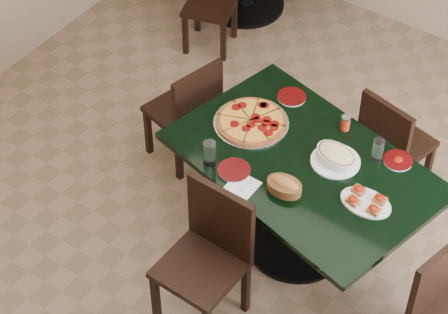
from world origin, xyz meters
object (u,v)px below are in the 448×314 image
Objects in this scene: lasagna_casserole at (336,156)px; chair_right at (446,307)px; chair_near at (209,250)px; chair_left at (189,109)px; main_table at (302,183)px; pepperoni_pizza at (251,122)px; bread_basket at (284,185)px; bruschetta_platter at (366,201)px; chair_far at (391,141)px.

chair_right is at bearing -9.36° from lasagna_casserole.
chair_left is (-0.84, 0.93, -0.05)m from chair_near.
main_table is 3.72× the size of pepperoni_pizza.
bread_basket reaches higher than bruschetta_platter.
bread_basket is at bearing 103.03° from chair_right.
chair_left is at bearing -173.66° from lasagna_casserole.
bread_basket reaches higher than main_table.
main_table is 2.00× the size of chair_right.
chair_left reaches higher than bruschetta_platter.
lasagna_casserole is 0.98× the size of bruschetta_platter.
pepperoni_pizza is at bearing 90.00° from chair_right.
chair_far is at bearing 75.41° from chair_near.
main_table is at bearing 92.24° from bread_basket.
chair_far reaches higher than main_table.
chair_near is 0.87m from pepperoni_pizza.
bread_basket reaches higher than chair_far.
chair_right is 1.86× the size of pepperoni_pizza.
lasagna_casserole reaches higher than chair_far.
lasagna_casserole is (0.58, 0.01, 0.03)m from pepperoni_pizza.
main_table is at bearing 89.63° from chair_right.
main_table is at bearing 84.66° from chair_far.
chair_right is 2.87× the size of bruschetta_platter.
bruschetta_platter is (0.45, -0.08, 0.21)m from main_table.
lasagna_casserole is 0.38m from bread_basket.
bruschetta_platter is at bearing -11.27° from pepperoni_pizza.
bruschetta_platter is (0.22, -0.81, 0.31)m from chair_far.
bruschetta_platter is (0.43, 0.17, -0.02)m from bread_basket.
main_table is 1.85× the size of chair_near.
chair_right reaches higher than bread_basket.
main_table is at bearing 169.83° from bruschetta_platter.
chair_near is (-0.18, -0.70, -0.05)m from main_table.
main_table is 0.29m from lasagna_casserole.
chair_far is at bearing 53.54° from chair_right.
pepperoni_pizza is 1.58× the size of lasagna_casserole.
lasagna_casserole is at bearing 94.94° from chair_far.
bread_basket is (0.20, 0.45, 0.27)m from chair_near.
chair_right reaches higher than chair_left.
chair_near is 2.01× the size of pepperoni_pizza.
bread_basket is at bearing -157.62° from bruschetta_platter.
chair_left is 1.53m from bruschetta_platter.
chair_left is 1.85× the size of pepperoni_pizza.
bruschetta_platter is at bearing 91.94° from chair_left.
chair_right is 1.01× the size of chair_left.
chair_left is at bearing 90.19° from chair_right.
lasagna_casserole and bread_basket have the same top height.
chair_near is 4.27× the size of bread_basket.
chair_right is (0.84, -0.99, 0.01)m from chair_far.
chair_near is at bearing -99.88° from lasagna_casserole.
chair_left is (-1.25, -0.51, 0.01)m from chair_far.
bruschetta_platter is (1.46, -0.30, 0.30)m from chair_left.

